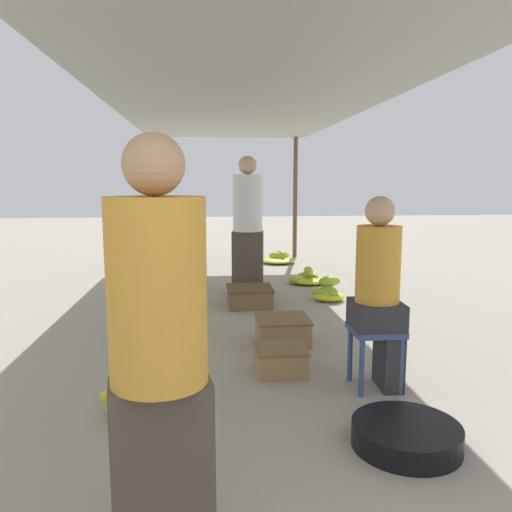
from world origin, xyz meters
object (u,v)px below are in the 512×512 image
(basin_black, at_px, (406,435))
(crate_far, at_px, (280,359))
(banana_pile_left_0, at_px, (153,329))
(banana_pile_right_0, at_px, (328,292))
(banana_pile_right_1, at_px, (307,278))
(stool, at_px, (375,339))
(banana_pile_left_2, at_px, (168,308))
(vendor_foreground, at_px, (159,358))
(crate_near, at_px, (282,330))
(banana_pile_right_2, at_px, (279,259))
(banana_pile_left_3, at_px, (186,284))
(vendor_seated, at_px, (380,290))
(banana_pile_left_1, at_px, (141,405))
(shopper_walking_mid, at_px, (248,224))
(crate_mid, at_px, (250,296))

(basin_black, height_order, crate_far, crate_far)
(banana_pile_left_0, distance_m, crate_far, 1.40)
(banana_pile_right_0, xyz_separation_m, banana_pile_right_1, (-0.04, 1.05, -0.03))
(banana_pile_right_1, bearing_deg, stool, -94.23)
(banana_pile_left_0, xyz_separation_m, banana_pile_left_2, (0.08, 0.89, -0.03))
(banana_pile_left_0, xyz_separation_m, banana_pile_right_1, (1.93, 2.36, -0.01))
(banana_pile_left_0, bearing_deg, vendor_foreground, -83.22)
(stool, bearing_deg, crate_near, 115.14)
(banana_pile_left_0, bearing_deg, banana_pile_right_2, 66.89)
(banana_pile_left_3, bearing_deg, crate_near, -67.85)
(vendor_seated, height_order, banana_pile_left_1, vendor_seated)
(banana_pile_right_1, xyz_separation_m, banana_pile_right_2, (-0.14, 1.84, 0.00))
(banana_pile_left_2, height_order, banana_pile_right_1, banana_pile_right_1)
(crate_near, xyz_separation_m, crate_far, (-0.12, -0.69, -0.02))
(shopper_walking_mid, bearing_deg, vendor_seated, -77.93)
(banana_pile_left_1, bearing_deg, crate_far, 33.38)
(banana_pile_right_2, distance_m, shopper_walking_mid, 2.68)
(vendor_foreground, bearing_deg, banana_pile_right_2, 78.28)
(banana_pile_left_2, distance_m, crate_mid, 0.96)
(stool, distance_m, banana_pile_left_0, 2.11)
(vendor_seated, relative_size, banana_pile_left_3, 2.17)
(vendor_seated, relative_size, banana_pile_left_0, 2.98)
(stool, height_order, basin_black, stool)
(banana_pile_right_0, relative_size, crate_far, 1.11)
(banana_pile_right_1, relative_size, crate_near, 1.26)
(vendor_seated, bearing_deg, crate_far, 151.33)
(banana_pile_left_1, distance_m, banana_pile_right_0, 3.43)
(banana_pile_left_1, relative_size, banana_pile_left_3, 0.90)
(crate_near, bearing_deg, crate_mid, 97.14)
(banana_pile_right_0, bearing_deg, vendor_foreground, -111.50)
(crate_mid, distance_m, crate_far, 2.08)
(crate_mid, bearing_deg, basin_black, -79.95)
(banana_pile_right_2, bearing_deg, stool, -91.40)
(crate_mid, height_order, crate_far, crate_mid)
(vendor_foreground, height_order, banana_pile_left_0, vendor_foreground)
(vendor_foreground, height_order, crate_mid, vendor_foreground)
(banana_pile_left_3, bearing_deg, vendor_foreground, -88.64)
(vendor_foreground, height_order, crate_far, vendor_foreground)
(basin_black, height_order, banana_pile_right_2, banana_pile_right_2)
(vendor_seated, height_order, basin_black, vendor_seated)
(basin_black, xyz_separation_m, banana_pile_left_1, (-1.48, 0.51, 0.00))
(banana_pile_left_3, height_order, banana_pile_right_2, banana_pile_left_3)
(banana_pile_right_2, bearing_deg, vendor_foreground, -101.72)
(banana_pile_right_0, bearing_deg, crate_near, -117.18)
(vendor_seated, bearing_deg, stool, -177.36)
(basin_black, xyz_separation_m, banana_pile_left_2, (-1.49, 2.95, -0.00))
(crate_far, xyz_separation_m, shopper_walking_mid, (-0.02, 2.70, 0.81))
(stool, relative_size, crate_far, 1.15)
(banana_pile_right_0, height_order, crate_far, banana_pile_right_0)
(crate_far, height_order, shopper_walking_mid, shopper_walking_mid)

